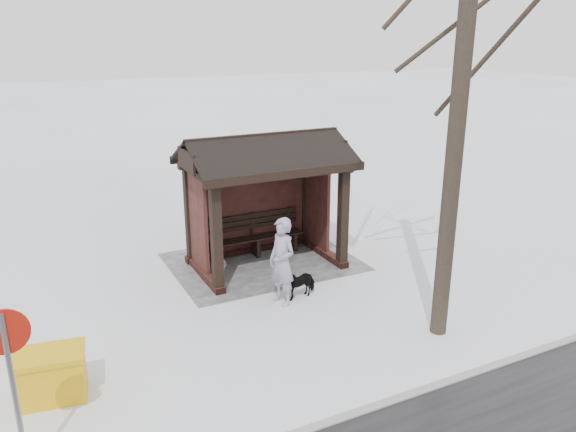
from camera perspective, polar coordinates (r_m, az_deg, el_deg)
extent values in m
plane|color=white|center=(13.15, -2.22, -4.98)|extent=(120.00, 120.00, 0.00)
cube|color=gray|center=(9.03, 13.12, -17.05)|extent=(120.00, 0.15, 0.06)
cube|color=gray|center=(13.31, -2.58, -4.65)|extent=(4.20, 3.20, 0.02)
cube|color=#331412|center=(13.88, -3.77, -3.38)|extent=(3.30, 0.22, 0.16)
cube|color=#331412|center=(13.76, 3.47, -3.58)|extent=(0.22, 2.10, 0.16)
cube|color=#331412|center=(12.63, -8.46, -5.79)|extent=(0.22, 2.10, 0.16)
cube|color=black|center=(12.67, 5.60, -0.40)|extent=(0.20, 0.20, 2.30)
cube|color=black|center=(11.43, -7.27, -2.53)|extent=(0.20, 0.20, 2.30)
cube|color=black|center=(14.15, 1.73, 1.65)|extent=(0.20, 0.20, 2.30)
cube|color=black|center=(13.06, -9.94, -0.04)|extent=(0.20, 0.20, 2.30)
cube|color=black|center=(13.51, -3.87, 1.17)|extent=(2.80, 0.08, 2.14)
cube|color=black|center=(13.64, 2.90, 1.35)|extent=(0.08, 1.17, 2.14)
cube|color=black|center=(12.50, -9.16, -0.43)|extent=(0.08, 1.17, 2.14)
cube|color=black|center=(11.63, -0.52, 4.21)|extent=(3.40, 0.20, 0.18)
cube|color=black|center=(13.23, -3.98, 5.86)|extent=(3.40, 0.20, 0.18)
cylinder|color=black|center=(9.46, 17.08, 12.05)|extent=(0.29, 0.29, 8.55)
imported|color=#948BA4|center=(11.00, -0.60, -4.67)|extent=(0.57, 0.73, 1.78)
imported|color=black|center=(11.52, 0.97, -6.70)|extent=(0.80, 0.46, 0.64)
cube|color=gold|center=(9.22, -22.86, -14.90)|extent=(1.02, 0.76, 0.67)
cube|color=gold|center=(9.03, -23.16, -12.88)|extent=(1.08, 0.82, 0.08)
cylinder|color=slate|center=(7.58, -25.98, -16.24)|extent=(0.07, 0.07, 2.17)
cylinder|color=#AA190C|center=(7.19, -26.91, -10.48)|extent=(0.57, 0.05, 0.57)
cylinder|color=white|center=(7.20, -26.92, -10.41)|extent=(0.44, 0.04, 0.43)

